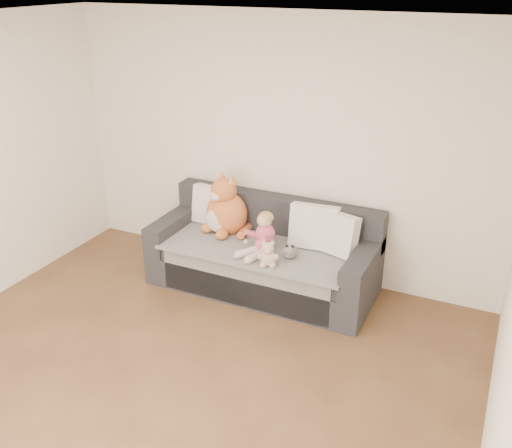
{
  "coord_description": "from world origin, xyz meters",
  "views": [
    {
      "loc": [
        2.11,
        -2.51,
        2.93
      ],
      "look_at": [
        0.04,
        1.87,
        0.75
      ],
      "focal_mm": 40.0,
      "sensor_mm": 36.0,
      "label": 1
    }
  ],
  "objects_px": {
    "sofa": "(264,257)",
    "teddy_bear": "(268,256)",
    "sippy_cup": "(269,247)",
    "toddler": "(263,236)",
    "plush_cat": "(226,210)"
  },
  "relations": [
    {
      "from": "sofa",
      "to": "plush_cat",
      "type": "distance_m",
      "value": 0.61
    },
    {
      "from": "toddler",
      "to": "plush_cat",
      "type": "distance_m",
      "value": 0.6
    },
    {
      "from": "plush_cat",
      "to": "sippy_cup",
      "type": "bearing_deg",
      "value": -2.35
    },
    {
      "from": "teddy_bear",
      "to": "sippy_cup",
      "type": "bearing_deg",
      "value": 90.07
    },
    {
      "from": "plush_cat",
      "to": "sofa",
      "type": "bearing_deg",
      "value": 12.04
    },
    {
      "from": "sippy_cup",
      "to": "toddler",
      "type": "bearing_deg",
      "value": -162.63
    },
    {
      "from": "toddler",
      "to": "plush_cat",
      "type": "height_order",
      "value": "plush_cat"
    },
    {
      "from": "sofa",
      "to": "toddler",
      "type": "xyz_separation_m",
      "value": [
        0.07,
        -0.2,
        0.34
      ]
    },
    {
      "from": "sofa",
      "to": "teddy_bear",
      "type": "relative_size",
      "value": 8.9
    },
    {
      "from": "sofa",
      "to": "toddler",
      "type": "relative_size",
      "value": 5.24
    },
    {
      "from": "sofa",
      "to": "teddy_bear",
      "type": "bearing_deg",
      "value": -61.48
    },
    {
      "from": "sippy_cup",
      "to": "teddy_bear",
      "type": "bearing_deg",
      "value": -68.02
    },
    {
      "from": "toddler",
      "to": "sippy_cup",
      "type": "height_order",
      "value": "toddler"
    },
    {
      "from": "toddler",
      "to": "sippy_cup",
      "type": "xyz_separation_m",
      "value": [
        0.06,
        0.02,
        -0.12
      ]
    },
    {
      "from": "plush_cat",
      "to": "teddy_bear",
      "type": "bearing_deg",
      "value": -14.51
    }
  ]
}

